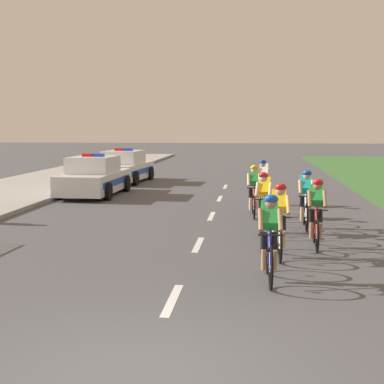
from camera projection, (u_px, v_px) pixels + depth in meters
The scene contains 12 objects.
ground_plane at pixel (136, 378), 5.88m from camera, with size 160.00×160.00×0.00m, color #4C4C51.
kerb_edge at pixel (56, 197), 20.33m from camera, with size 0.16×60.00×0.13m, color #9E9E99.
lane_markings_centre at pixel (206, 228), 14.43m from camera, with size 0.14×21.60×0.01m.
cyclist_lead at pixel (270, 236), 9.40m from camera, with size 0.42×1.72×1.56m.
cyclist_second at pixel (279, 219), 11.15m from camera, with size 0.42×1.72×1.56m.
cyclist_third at pixel (316, 212), 12.06m from camera, with size 0.43×1.72×1.56m.
cyclist_fourth at pixel (264, 201), 13.75m from camera, with size 0.45×1.72×1.56m.
cyclist_fifth at pixel (306, 198), 14.35m from camera, with size 0.42×1.72×1.56m.
cyclist_sixth at pixel (254, 190), 16.21m from camera, with size 0.43×1.72×1.56m.
cyclist_seventh at pixel (263, 181), 18.67m from camera, with size 0.45×1.72×1.56m.
police_car_nearest at pixel (94, 177), 21.23m from camera, with size 2.07×4.43×1.59m.
police_car_second at pixel (124, 168), 26.18m from camera, with size 2.22×4.51×1.59m.
Camera 1 is at (1.19, -5.51, 2.63)m, focal length 52.51 mm.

